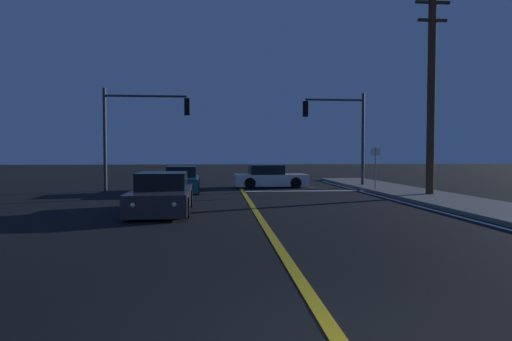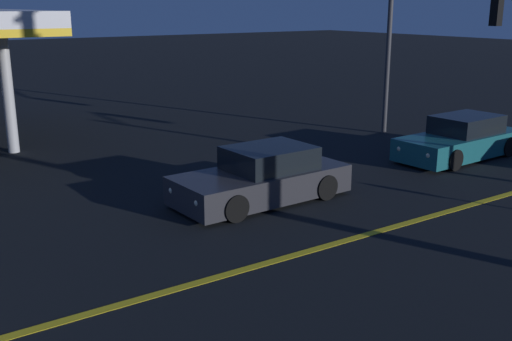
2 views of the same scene
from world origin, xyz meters
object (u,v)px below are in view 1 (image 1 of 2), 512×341
object	(u,v)px
car_distant_tail_white	(269,178)
street_sign_corner	(375,162)
car_lead_oncoming_charcoal	(162,195)
traffic_signal_far_left	(137,122)
car_mid_block_teal	(182,181)
traffic_signal_near_right	(341,125)
utility_pole_right	(431,91)

from	to	relation	value
car_distant_tail_white	street_sign_corner	world-z (taller)	street_sign_corner
car_distant_tail_white	car_lead_oncoming_charcoal	bearing A→B (deg)	-27.87
traffic_signal_far_left	car_lead_oncoming_charcoal	bearing A→B (deg)	-74.13
car_distant_tail_white	car_mid_block_teal	size ratio (longest dim) A/B	0.94
traffic_signal_far_left	car_distant_tail_white	bearing A→B (deg)	13.77
car_distant_tail_white	traffic_signal_near_right	distance (m)	5.27
car_lead_oncoming_charcoal	traffic_signal_near_right	world-z (taller)	traffic_signal_near_right
car_mid_block_teal	traffic_signal_near_right	xyz separation A→B (m)	(9.16, 2.21, 3.13)
car_lead_oncoming_charcoal	traffic_signal_near_right	bearing A→B (deg)	-134.59
car_mid_block_teal	traffic_signal_far_left	xyz separation A→B (m)	(-2.40, 0.81, 3.12)
car_lead_oncoming_charcoal	traffic_signal_near_right	xyz separation A→B (m)	(9.15, 9.90, 3.13)
utility_pole_right	car_mid_block_teal	bearing A→B (deg)	162.41
car_mid_block_teal	traffic_signal_far_left	world-z (taller)	traffic_signal_far_left
car_mid_block_teal	street_sign_corner	xyz separation A→B (m)	(10.20, -0.59, 1.00)
traffic_signal_far_left	utility_pole_right	distance (m)	14.75
car_lead_oncoming_charcoal	utility_pole_right	xyz separation A→B (m)	(11.59, 4.01, 4.26)
car_mid_block_teal	utility_pole_right	bearing A→B (deg)	159.96
car_lead_oncoming_charcoal	car_mid_block_teal	bearing A→B (deg)	-91.73
car_mid_block_teal	utility_pole_right	distance (m)	12.89
car_mid_block_teal	utility_pole_right	xyz separation A→B (m)	(11.60, -3.68, 4.26)
car_mid_block_teal	traffic_signal_near_right	bearing A→B (deg)	-168.90
car_mid_block_teal	street_sign_corner	world-z (taller)	street_sign_corner
car_mid_block_teal	street_sign_corner	size ratio (longest dim) A/B	1.98
utility_pole_right	street_sign_corner	size ratio (longest dim) A/B	4.01
car_lead_oncoming_charcoal	traffic_signal_far_left	bearing A→B (deg)	-75.97
car_lead_oncoming_charcoal	utility_pole_right	distance (m)	12.98
car_distant_tail_white	street_sign_corner	bearing A→B (deg)	56.40
traffic_signal_near_right	utility_pole_right	size ratio (longest dim) A/B	0.59
car_mid_block_teal	traffic_signal_far_left	size ratio (longest dim) A/B	0.85
car_distant_tail_white	traffic_signal_far_left	xyz separation A→B (m)	(-7.34, -1.80, 3.12)
traffic_signal_far_left	utility_pole_right	xyz separation A→B (m)	(14.00, -4.49, 1.14)
car_distant_tail_white	utility_pole_right	world-z (taller)	utility_pole_right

